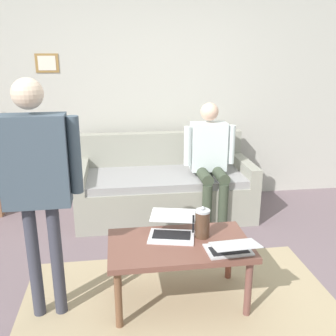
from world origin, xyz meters
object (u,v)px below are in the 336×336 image
Objects in this scene: couch at (164,188)px; french_press at (202,223)px; laptop_center at (172,229)px; person_standing at (36,173)px; person_seated at (210,156)px; coffee_table at (179,250)px; laptop_left at (231,248)px.

french_press is at bearing 93.25° from couch.
laptop_center is 0.25× the size of person_standing.
couch is at bearing -122.45° from person_standing.
person_seated reaches higher than couch.
laptop_center reaches higher than coffee_table.
french_press is at bearing 73.92° from person_seated.
french_press is at bearing -62.83° from laptop_left.
laptop_left is (-0.32, 0.20, 0.10)m from coffee_table.
couch is 2.05m from person_standing.
person_seated is at bearing -98.66° from laptop_left.
laptop_left is at bearing 97.10° from couch.
person_standing reaches higher than person_seated.
coffee_table is at bearing 21.35° from french_press.
laptop_center is (0.35, -0.33, 0.01)m from laptop_left.
french_press is 0.19× the size of person_seated.
laptop_center is 1.72× the size of french_press.
coffee_table is at bearing 86.66° from couch.
couch reaches higher than french_press.
couch is 1.49m from laptop_center.
couch is 7.88× the size of french_press.
coffee_table is 0.39m from laptop_left.
person_standing is at bearing 57.55° from couch.
french_press is at bearing 164.12° from laptop_center.
person_standing reaches higher than couch.
laptop_left is (-0.22, 1.79, 0.21)m from couch.
french_press reaches higher than laptop_left.
coffee_table is 0.80× the size of person_seated.
french_press is at bearing -175.50° from person_standing.
laptop_center is at bearing 64.51° from person_seated.
french_press reaches higher than coffee_table.
person_standing is (0.90, 0.15, 0.53)m from laptop_center.
person_standing reaches higher than laptop_left.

